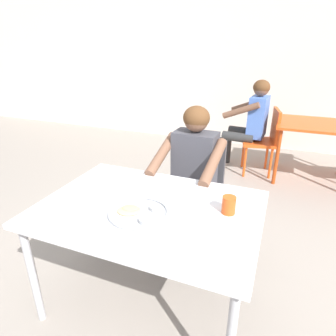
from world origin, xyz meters
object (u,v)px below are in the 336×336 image
object	(u,v)px
drinking_cup	(229,204)
table_background_red	(316,131)
diner_foreground	(190,169)
chair_red_left	(265,137)
table_foreground	(149,216)
thali_tray	(139,212)
chair_foreground	(199,181)
patron_background	(251,118)

from	to	relation	value
drinking_cup	table_background_red	xyz separation A→B (m)	(0.61, 2.41, -0.14)
diner_foreground	chair_red_left	distance (m)	1.87
table_foreground	diner_foreground	distance (m)	0.68
thali_tray	diner_foreground	bearing A→B (deg)	85.73
thali_tray	chair_foreground	bearing A→B (deg)	86.10
thali_tray	patron_background	xyz separation A→B (m)	(0.29, 2.62, -0.02)
thali_tray	chair_foreground	distance (m)	1.03
diner_foreground	table_foreground	bearing A→B (deg)	-93.51
patron_background	drinking_cup	bearing A→B (deg)	-85.80
table_background_red	chair_red_left	world-z (taller)	chair_red_left
thali_tray	drinking_cup	distance (m)	0.51
table_background_red	patron_background	world-z (taller)	patron_background
drinking_cup	patron_background	distance (m)	2.42
table_foreground	drinking_cup	xyz separation A→B (m)	(0.45, 0.10, 0.12)
patron_background	chair_red_left	bearing A→B (deg)	-11.64
table_foreground	patron_background	bearing A→B (deg)	83.91
table_background_red	patron_background	size ratio (longest dim) A/B	0.76
chair_red_left	chair_foreground	bearing A→B (deg)	-105.36
diner_foreground	chair_red_left	size ratio (longest dim) A/B	1.37
patron_background	chair_foreground	bearing A→B (deg)	-97.63
diner_foreground	table_background_red	bearing A→B (deg)	61.00
chair_foreground	table_background_red	distance (m)	1.91
drinking_cup	chair_red_left	bearing A→B (deg)	89.06
thali_tray	chair_foreground	xyz separation A→B (m)	(0.07, 1.00, -0.24)
table_foreground	chair_red_left	world-z (taller)	chair_red_left
thali_tray	chair_foreground	size ratio (longest dim) A/B	0.39
chair_foreground	table_background_red	bearing A→B (deg)	58.00
drinking_cup	chair_red_left	xyz separation A→B (m)	(0.04, 2.37, -0.28)
table_foreground	chair_foreground	distance (m)	0.91
drinking_cup	chair_foreground	world-z (taller)	chair_foreground
table_foreground	table_background_red	size ratio (longest dim) A/B	1.41
table_background_red	patron_background	bearing A→B (deg)	179.38
table_foreground	table_background_red	xyz separation A→B (m)	(1.06, 2.51, -0.03)
chair_foreground	diner_foreground	bearing A→B (deg)	-92.62
chair_red_left	table_background_red	bearing A→B (deg)	3.58
chair_red_left	drinking_cup	bearing A→B (deg)	-90.94
table_foreground	drinking_cup	distance (m)	0.47
drinking_cup	diner_foreground	xyz separation A→B (m)	(-0.40, 0.57, -0.08)
table_foreground	chair_foreground	world-z (taller)	chair_foreground
chair_foreground	chair_red_left	bearing A→B (deg)	74.64
thali_tray	table_foreground	bearing A→B (deg)	80.58
table_foreground	chair_red_left	xyz separation A→B (m)	(0.48, 2.47, -0.16)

